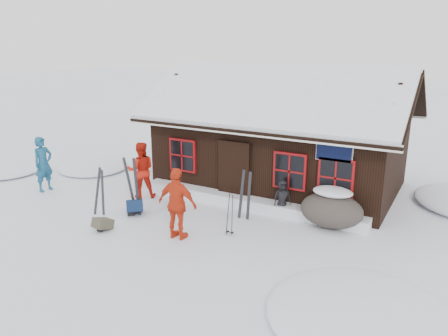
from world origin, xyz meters
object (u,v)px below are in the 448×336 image
at_px(ski_pair_left, 100,192).
at_px(backpack_blue, 135,208).
at_px(skier_orange_right, 177,204).
at_px(boulder, 332,209).
at_px(skier_orange_left, 141,170).
at_px(skier_crouched, 282,198).
at_px(ski_poles, 230,215).
at_px(skier_teal, 43,164).
at_px(backpack_olive, 103,226).

distance_m(ski_pair_left, backpack_blue, 1.14).
relative_size(skier_orange_right, boulder, 1.10).
distance_m(skier_orange_left, skier_crouched, 4.86).
bearing_deg(skier_orange_left, boulder, 146.41).
relative_size(skier_crouched, ski_poles, 0.91).
bearing_deg(skier_orange_left, backpack_blue, 81.09).
height_order(skier_orange_left, boulder, skier_orange_left).
bearing_deg(ski_pair_left, ski_poles, 17.67).
relative_size(skier_orange_left, skier_orange_right, 0.97).
distance_m(skier_teal, skier_orange_left, 3.61).
bearing_deg(skier_teal, backpack_olive, -107.24).
xyz_separation_m(skier_teal, boulder, (9.74, 1.84, -0.44)).
bearing_deg(backpack_olive, skier_orange_right, 21.78).
height_order(skier_orange_left, backpack_blue, skier_orange_left).
relative_size(skier_crouched, backpack_olive, 2.24).
bearing_deg(skier_orange_left, skier_teal, -21.29).
bearing_deg(skier_teal, skier_orange_left, -68.62).
bearing_deg(skier_orange_right, boulder, -142.75).
xyz_separation_m(skier_orange_right, backpack_olive, (-2.14, -0.61, -0.84)).
height_order(boulder, ski_pair_left, ski_pair_left).
xyz_separation_m(ski_pair_left, backpack_blue, (0.79, 0.61, -0.56)).
distance_m(ski_pair_left, ski_poles, 4.14).
height_order(skier_orange_right, ski_poles, skier_orange_right).
relative_size(skier_teal, backpack_blue, 2.99).
bearing_deg(ski_poles, boulder, 40.48).
bearing_deg(backpack_blue, boulder, -22.49).
relative_size(ski_poles, backpack_olive, 2.46).
xyz_separation_m(skier_teal, skier_orange_left, (3.43, 1.15, -0.02)).
relative_size(skier_orange_right, backpack_olive, 3.92).
bearing_deg(ski_pair_left, skier_teal, 175.41).
height_order(skier_crouched, backpack_olive, skier_crouched).
xyz_separation_m(skier_orange_left, ski_pair_left, (-0.00, -1.92, -0.21)).
bearing_deg(skier_orange_right, skier_teal, -10.74).
xyz_separation_m(boulder, ski_pair_left, (-6.32, -2.61, 0.21)).
height_order(skier_orange_right, backpack_olive, skier_orange_right).
distance_m(skier_crouched, ski_pair_left, 5.50).
distance_m(skier_teal, skier_orange_right, 6.46).
distance_m(boulder, ski_pair_left, 6.84).
bearing_deg(skier_teal, ski_pair_left, -99.79).
height_order(skier_orange_left, ski_poles, skier_orange_left).
xyz_separation_m(skier_orange_left, boulder, (6.32, 0.69, -0.42)).
bearing_deg(backpack_blue, skier_orange_right, -62.02).
distance_m(skier_crouched, boulder, 1.55).
bearing_deg(backpack_blue, skier_orange_left, 78.54).
bearing_deg(backpack_olive, backpack_blue, 97.20).
bearing_deg(boulder, backpack_olive, -148.33).
distance_m(skier_orange_right, skier_crouched, 3.43).
bearing_deg(skier_orange_right, skier_crouched, -124.52).
relative_size(skier_crouched, backpack_blue, 1.72).
bearing_deg(backpack_olive, ski_pair_left, 142.21).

